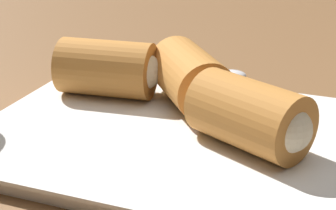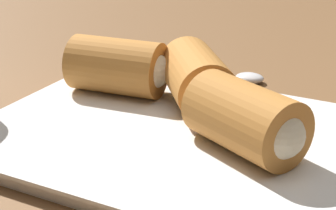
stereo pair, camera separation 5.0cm
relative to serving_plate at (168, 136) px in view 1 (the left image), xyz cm
name	(u,v)px [view 1 (the left image)]	position (x,y,z in cm)	size (l,w,h in cm)	color
table_surface	(209,156)	(-3.49, -0.97, -1.76)	(180.00, 140.00, 2.00)	brown
serving_plate	(168,136)	(0.00, 0.00, 0.00)	(31.76, 25.18, 1.50)	white
roll_front_left	(192,79)	(-0.26, -5.50, 3.50)	(10.01, 10.59, 5.52)	#B77533
roll_front_right	(112,69)	(7.99, -5.45, 3.50)	(10.37, 6.52, 5.52)	#B77533
roll_back_left	(255,117)	(-7.66, 1.04, 3.50)	(10.64, 8.97, 5.52)	#B77533
spoon	(211,74)	(1.51, -17.80, -0.28)	(17.24, 3.79, 1.11)	silver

